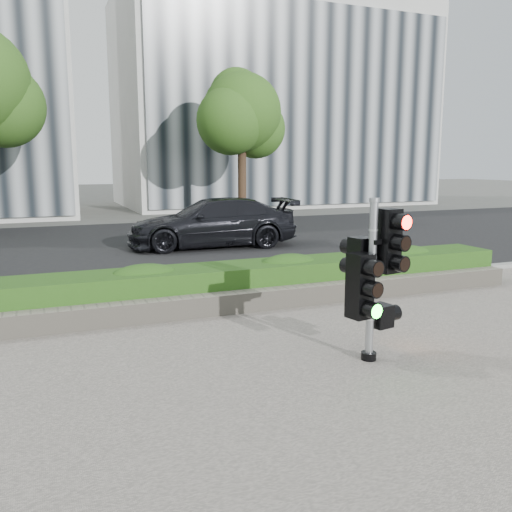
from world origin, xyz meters
name	(u,v)px	position (x,y,z in m)	size (l,w,h in m)	color
ground	(270,351)	(0.00, 0.00, 0.00)	(120.00, 120.00, 0.00)	#51514C
sidewalk	(378,433)	(0.00, -2.50, 0.01)	(16.00, 11.00, 0.03)	#9E9389
road	(138,246)	(0.00, 10.00, 0.01)	(60.00, 13.00, 0.02)	black
curb	(203,295)	(0.00, 3.15, 0.06)	(60.00, 0.25, 0.12)	gray
stone_wall	(225,303)	(0.00, 1.90, 0.20)	(12.00, 0.32, 0.34)	gray
hedge	(213,285)	(0.00, 2.55, 0.37)	(12.00, 1.00, 0.68)	#3F8127
building_right	(270,105)	(11.00, 25.00, 6.00)	(18.00, 10.00, 12.00)	#B7B7B2
tree_right	(241,115)	(5.48, 15.55, 4.48)	(4.10, 3.58, 6.53)	black
traffic_signal	(372,272)	(1.02, -0.82, 1.17)	(0.75, 0.60, 2.07)	black
car_dark	(212,223)	(2.06, 9.01, 0.75)	(2.04, 5.02, 1.46)	black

